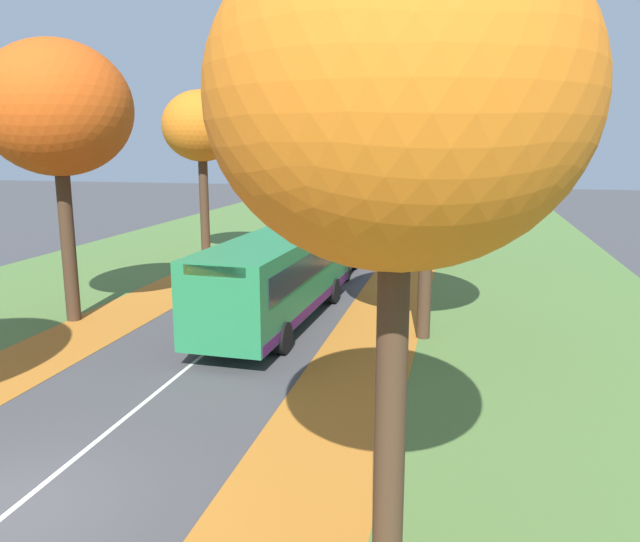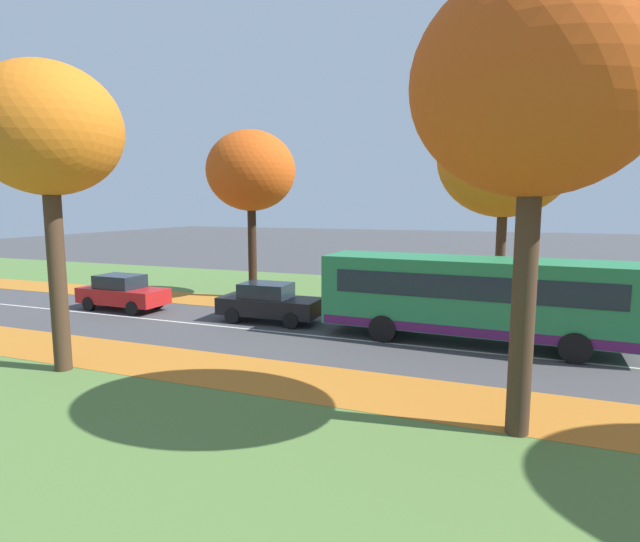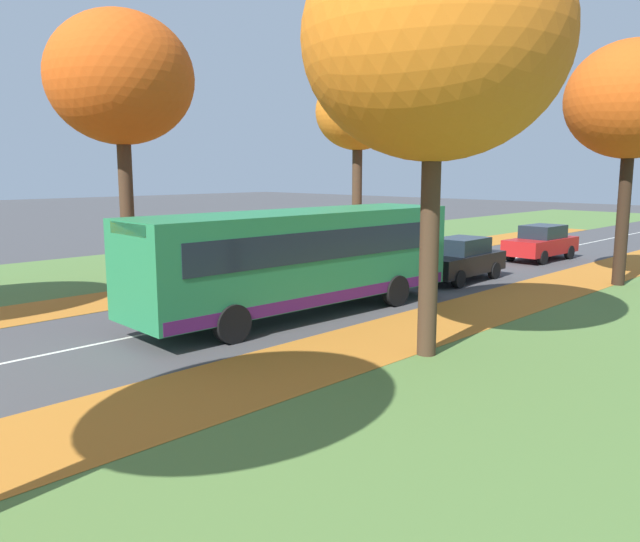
% 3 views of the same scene
% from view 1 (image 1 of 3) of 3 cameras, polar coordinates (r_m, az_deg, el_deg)
% --- Properties ---
extents(ground_plane, '(160.00, 160.00, 0.00)m').
position_cam_1_polar(ground_plane, '(12.40, -26.35, -18.97)').
color(ground_plane, '#424244').
extents(grass_verge_left, '(12.00, 90.00, 0.01)m').
position_cam_1_polar(grass_verge_left, '(33.07, -17.03, 0.59)').
color(grass_verge_left, '#517538').
rests_on(grass_verge_left, ground).
extents(leaf_litter_left, '(2.80, 60.00, 0.00)m').
position_cam_1_polar(leaf_litter_left, '(25.74, -14.75, -2.33)').
color(leaf_litter_left, '#B26B23').
rests_on(leaf_litter_left, grass_verge_left).
extents(grass_verge_right, '(12.00, 90.00, 0.01)m').
position_cam_1_polar(grass_verge_right, '(28.78, 16.65, -0.99)').
color(grass_verge_right, '#517538').
rests_on(grass_verge_right, ground).
extents(leaf_litter_right, '(2.80, 60.00, 0.00)m').
position_cam_1_polar(leaf_litter_right, '(23.03, 6.04, -3.65)').
color(leaf_litter_right, '#B26B23').
rests_on(leaf_litter_right, grass_verge_right).
extents(road_centre_line, '(0.12, 80.00, 0.01)m').
position_cam_1_polar(road_centre_line, '(29.60, -1.39, -0.15)').
color(road_centre_line, silver).
rests_on(road_centre_line, ground).
extents(tree_left_near, '(4.87, 4.87, 9.35)m').
position_cam_1_polar(tree_left_near, '(22.64, -22.92, 13.41)').
color(tree_left_near, '#422D1E').
rests_on(tree_left_near, ground).
extents(tree_left_mid, '(4.06, 4.06, 8.74)m').
position_cam_1_polar(tree_left_mid, '(33.73, -10.79, 12.76)').
color(tree_left_mid, '#422D1E').
rests_on(tree_left_mid, ground).
extents(tree_right_nearest, '(4.82, 4.82, 8.80)m').
position_cam_1_polar(tree_right_nearest, '(8.06, 7.17, 15.26)').
color(tree_right_nearest, '#422D1E').
rests_on(tree_right_nearest, ground).
extents(tree_right_near, '(5.64, 5.64, 9.37)m').
position_cam_1_polar(tree_right_near, '(19.24, 10.08, 13.70)').
color(tree_right_near, '#422D1E').
rests_on(tree_right_near, ground).
extents(tree_right_mid, '(4.53, 4.53, 8.60)m').
position_cam_1_polar(tree_right_mid, '(31.36, 11.13, 12.28)').
color(tree_right_mid, black).
rests_on(tree_right_mid, ground).
extents(bus, '(2.95, 10.49, 2.98)m').
position_cam_1_polar(bus, '(21.30, -3.74, -0.19)').
color(bus, '#237A47').
rests_on(bus, ground).
extents(car_black_lead, '(1.86, 4.24, 1.62)m').
position_cam_1_polar(car_black_lead, '(29.12, 1.32, 1.27)').
color(car_black_lead, black).
rests_on(car_black_lead, ground).
extents(car_red_following, '(1.90, 4.26, 1.62)m').
position_cam_1_polar(car_red_following, '(36.38, 3.26, 3.35)').
color(car_red_following, '#B21919').
rests_on(car_red_following, ground).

